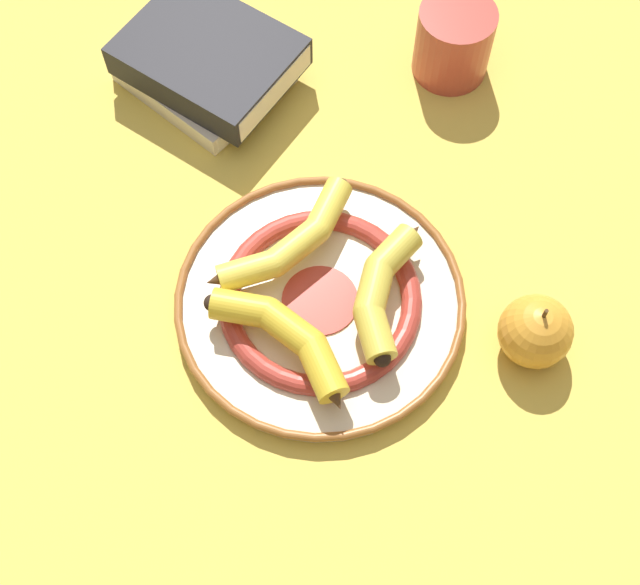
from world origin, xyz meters
TOP-DOWN VIEW (x-y plane):
  - ground_plane at (0.00, 0.00)m, footprint 2.80×2.80m
  - decorative_bowl at (0.01, -0.01)m, footprint 0.31×0.31m
  - banana_a at (0.02, -0.07)m, footprint 0.17×0.06m
  - banana_b at (-0.05, 0.01)m, footprint 0.11×0.17m
  - banana_c at (0.05, 0.04)m, footprint 0.17×0.13m
  - book_stack at (0.27, 0.19)m, footprint 0.21×0.24m
  - coffee_mug at (0.37, -0.09)m, footprint 0.14×0.09m
  - apple at (0.01, -0.23)m, footprint 0.08×0.08m

SIDE VIEW (x-z plane):
  - ground_plane at x=0.00m, z-range 0.00..0.00m
  - decorative_bowl at x=0.01m, z-range 0.00..0.03m
  - book_stack at x=0.27m, z-range 0.00..0.07m
  - apple at x=0.01m, z-range -0.01..0.08m
  - banana_c at x=0.05m, z-range 0.03..0.06m
  - banana_a at x=0.02m, z-range 0.03..0.06m
  - coffee_mug at x=0.37m, z-range 0.00..0.09m
  - banana_b at x=-0.05m, z-range 0.03..0.06m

